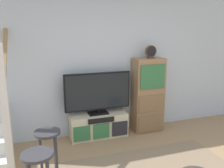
# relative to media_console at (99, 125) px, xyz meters

# --- Properties ---
(back_wall) EXTENTS (6.40, 0.12, 2.70)m
(back_wall) POSITION_rel_media_console_xyz_m (0.30, 0.27, 1.13)
(back_wall) COLOR silver
(back_wall) RESTS_ON ground_plane
(media_console) EXTENTS (1.06, 0.38, 0.45)m
(media_console) POSITION_rel_media_console_xyz_m (0.00, 0.00, 0.00)
(media_console) COLOR beige
(media_console) RESTS_ON ground_plane
(television) EXTENTS (1.22, 0.22, 0.77)m
(television) POSITION_rel_media_console_xyz_m (0.00, 0.02, 0.63)
(television) COLOR black
(television) RESTS_ON media_console
(side_cabinet) EXTENTS (0.58, 0.38, 1.44)m
(side_cabinet) POSITION_rel_media_console_xyz_m (1.00, 0.01, 0.49)
(side_cabinet) COLOR #93704C
(side_cabinet) RESTS_ON ground_plane
(desk_clock) EXTENTS (0.22, 0.08, 0.24)m
(desk_clock) POSITION_rel_media_console_xyz_m (1.02, -0.00, 1.34)
(desk_clock) COLOR #4C3823
(desk_clock) RESTS_ON side_cabinet
(bar_stool_near) EXTENTS (0.34, 0.34, 0.70)m
(bar_stool_near) POSITION_rel_media_console_xyz_m (-1.09, -1.58, 0.30)
(bar_stool_near) COLOR #333338
(bar_stool_near) RESTS_ON ground_plane
(bar_stool_far) EXTENTS (0.34, 0.34, 0.69)m
(bar_stool_far) POSITION_rel_media_console_xyz_m (-0.96, -1.04, 0.29)
(bar_stool_far) COLOR #333338
(bar_stool_far) RESTS_ON ground_plane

